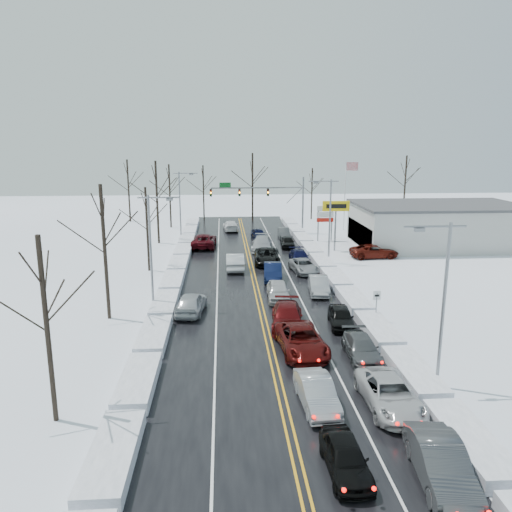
{
  "coord_description": "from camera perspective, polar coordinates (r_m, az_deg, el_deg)",
  "views": [
    {
      "loc": [
        -2.93,
        -41.97,
        13.03
      ],
      "look_at": [
        0.13,
        3.07,
        2.5
      ],
      "focal_mm": 35.0,
      "sensor_mm": 36.0,
      "label": 1
    }
  ],
  "objects": [
    {
      "name": "tree_far_a",
      "position": [
        83.56,
        -14.43,
        8.57
      ],
      "size": [
        4.0,
        4.0,
        10.0
      ],
      "color": "#2D231C",
      "rests_on": "ground"
    },
    {
      "name": "tree_left_a",
      "position": [
        24.36,
        -23.11,
        -4.03
      ],
      "size": [
        3.6,
        3.6,
        9.0
      ],
      "color": "#2D231C",
      "rests_on": "ground"
    },
    {
      "name": "queued_car_0",
      "position": [
        22.16,
        10.13,
        -23.13
      ],
      "size": [
        1.67,
        4.0,
        1.35
      ],
      "primitive_type": "imported",
      "rotation": [
        0.0,
        0.0,
        0.02
      ],
      "color": "black",
      "rests_on": "ground"
    },
    {
      "name": "queued_car_8",
      "position": [
        67.0,
        0.28,
        1.92
      ],
      "size": [
        2.06,
        4.34,
        1.43
      ],
      "primitive_type": "imported",
      "rotation": [
        0.0,
        0.0,
        0.09
      ],
      "color": "black",
      "rests_on": "ground"
    },
    {
      "name": "queued_car_10",
      "position": [
        26.86,
        14.96,
        -16.37
      ],
      "size": [
        2.51,
        5.34,
        1.47
      ],
      "primitive_type": "imported",
      "rotation": [
        0.0,
        0.0,
        0.01
      ],
      "color": "#BDBDBF",
      "rests_on": "ground"
    },
    {
      "name": "queued_car_7",
      "position": [
        60.35,
        0.69,
        0.66
      ],
      "size": [
        3.05,
        6.0,
        1.67
      ],
      "primitive_type": "imported",
      "rotation": [
        0.0,
        0.0,
        -0.13
      ],
      "color": "#9FA2A7",
      "rests_on": "ground"
    },
    {
      "name": "streetlight_sw",
      "position": [
        39.12,
        -11.69,
        1.47
      ],
      "size": [
        3.2,
        0.25,
        9.0
      ],
      "color": "slate",
      "rests_on": "ground"
    },
    {
      "name": "queued_car_14",
      "position": [
        50.52,
        5.47,
        -1.88
      ],
      "size": [
        2.82,
        5.1,
        1.35
      ],
      "primitive_type": "imported",
      "rotation": [
        0.0,
        0.0,
        0.12
      ],
      "color": "gray",
      "rests_on": "ground"
    },
    {
      "name": "tree_left_d",
      "position": [
        64.75,
        -11.31,
        7.83
      ],
      "size": [
        4.2,
        4.2,
        10.5
      ],
      "color": "#2D231C",
      "rests_on": "ground"
    },
    {
      "name": "queued_car_9",
      "position": [
        22.54,
        20.2,
        -23.1
      ],
      "size": [
        2.23,
        5.14,
        1.64
      ],
      "primitive_type": "imported",
      "rotation": [
        0.0,
        0.0,
        -0.1
      ],
      "color": "#3C3E41",
      "rests_on": "ground"
    },
    {
      "name": "oncoming_car_2",
      "position": [
        73.55,
        -2.9,
        2.91
      ],
      "size": [
        2.36,
        5.21,
        1.48
      ],
      "primitive_type": "imported",
      "rotation": [
        0.0,
        0.0,
        3.2
      ],
      "color": "white",
      "rests_on": "ground"
    },
    {
      "name": "ground",
      "position": [
        44.04,
        0.11,
        -4.08
      ],
      "size": [
        160.0,
        160.0,
        0.0
      ],
      "primitive_type": "plane",
      "color": "white",
      "rests_on": "ground"
    },
    {
      "name": "tree_far_d",
      "position": [
        84.11,
        6.42,
        8.21
      ],
      "size": [
        3.4,
        3.4,
        8.5
      ],
      "color": "#2D231C",
      "rests_on": "ground"
    },
    {
      "name": "queued_car_16",
      "position": [
        62.03,
        3.65,
        0.98
      ],
      "size": [
        1.88,
        4.17,
        1.39
      ],
      "primitive_type": "imported",
      "rotation": [
        0.0,
        0.0,
        -0.06
      ],
      "color": "black",
      "rests_on": "ground"
    },
    {
      "name": "oncoming_car_3",
      "position": [
        39.05,
        -7.39,
        -6.48
      ],
      "size": [
        2.56,
        5.02,
        1.64
      ],
      "primitive_type": "imported",
      "rotation": [
        0.0,
        0.0,
        3.01
      ],
      "color": "#AEB1B6",
      "rests_on": "ground"
    },
    {
      "name": "dealership_building",
      "position": [
        66.54,
        20.06,
        3.36
      ],
      "size": [
        20.4,
        12.4,
        5.3
      ],
      "color": "#B2B2AD",
      "rests_on": "ground"
    },
    {
      "name": "tires_plus_sign",
      "position": [
        60.04,
        9.12,
        5.27
      ],
      "size": [
        3.2,
        0.34,
        6.0
      ],
      "color": "slate",
      "rests_on": "ground"
    },
    {
      "name": "streetlight_nw",
      "position": [
        66.64,
        -8.53,
        6.33
      ],
      "size": [
        3.2,
        0.25,
        9.0
      ],
      "color": "slate",
      "rests_on": "ground"
    },
    {
      "name": "traffic_signal_mast",
      "position": [
        70.66,
        1.33,
        6.99
      ],
      "size": [
        13.28,
        0.39,
        8.0
      ],
      "color": "slate",
      "rests_on": "ground"
    },
    {
      "name": "streetlight_ne",
      "position": [
        53.73,
        8.25,
        4.73
      ],
      "size": [
        3.2,
        0.25,
        9.0
      ],
      "color": "slate",
      "rests_on": "ground"
    },
    {
      "name": "oncoming_car_1",
      "position": [
        62.38,
        -5.94,
        1.0
      ],
      "size": [
        3.13,
        6.26,
        1.7
      ],
      "primitive_type": "imported",
      "rotation": [
        0.0,
        0.0,
        3.09
      ],
      "color": "#450910",
      "rests_on": "ground"
    },
    {
      "name": "queued_car_17",
      "position": [
        68.0,
        3.19,
        2.06
      ],
      "size": [
        1.5,
        4.14,
        1.36
      ],
      "primitive_type": "imported",
      "rotation": [
        0.0,
        0.0,
        -0.01
      ],
      "color": "#3A3C3E",
      "rests_on": "ground"
    },
    {
      "name": "road_surface",
      "position": [
        45.95,
        -0.07,
        -3.34
      ],
      "size": [
        14.0,
        84.0,
        0.01
      ],
      "primitive_type": "cube",
      "color": "black",
      "rests_on": "ground"
    },
    {
      "name": "queued_car_4",
      "position": [
        41.87,
        2.54,
        -5.02
      ],
      "size": [
        1.98,
        4.59,
        1.54
      ],
      "primitive_type": "imported",
      "rotation": [
        0.0,
        0.0,
        -0.04
      ],
      "color": "silver",
      "rests_on": "ground"
    },
    {
      "name": "oncoming_car_0",
      "position": [
        51.53,
        -2.41,
        -1.53
      ],
      "size": [
        1.81,
        5.15,
        1.7
      ],
      "primitive_type": "imported",
      "rotation": [
        0.0,
        0.0,
        3.15
      ],
      "color": "silver",
      "rests_on": "ground"
    },
    {
      "name": "queued_car_13",
      "position": [
        43.87,
        7.15,
        -4.26
      ],
      "size": [
        2.0,
        4.66,
        1.49
      ],
      "primitive_type": "imported",
      "rotation": [
        0.0,
        0.0,
        -0.1
      ],
      "color": "gray",
      "rests_on": "ground"
    },
    {
      "name": "tree_left_b",
      "position": [
        37.47,
        -17.08,
        3.26
      ],
      "size": [
        4.0,
        4.0,
        10.0
      ],
      "color": "#2D231C",
      "rests_on": "ground"
    },
    {
      "name": "parked_car_1",
      "position": [
        61.79,
        15.2,
        0.49
      ],
      "size": [
        2.37,
        5.48,
        1.57
      ],
      "primitive_type": "imported",
      "rotation": [
        0.0,
        0.0,
        -0.03
      ],
      "color": "#AEB1B7",
      "rests_on": "ground"
    },
    {
      "name": "flagpole",
      "position": [
        74.55,
        10.28,
        7.45
      ],
      "size": [
        1.87,
        1.2,
        10.0
      ],
      "color": "silver",
      "rests_on": "ground"
    },
    {
      "name": "snow_bank_left",
      "position": [
        46.1,
        -9.55,
        -3.48
      ],
      "size": [
        1.85,
        72.0,
        0.71
      ],
      "primitive_type": "cube",
      "color": "white",
      "rests_on": "ground"
    },
    {
      "name": "queued_car_12",
      "position": [
        36.66,
        9.65,
        -7.89
      ],
      "size": [
        2.06,
        4.27,
        1.4
      ],
      "primitive_type": "imported",
      "rotation": [
        0.0,
        0.0,
        -0.1
      ],
      "color": "black",
      "rests_on": "ground"
    },
    {
      "name": "parked_car_0",
      "position": [
        58.1,
        13.32,
        -0.19
      ],
      "size": [
        5.58,
        2.8,
        1.52
      ],
      "primitive_type": "imported",
      "rotation": [
        0.0,
        0.0,
        1.62
      ],
      "color": "#4D110A",
      "rests_on": "ground"
    },
    {
      "name": "snow_bank_right",
      "position": [
        47.05,
        9.22,
        -3.12
      ],
      "size": [
        1.85,
        72.0,
        0.71
      ],
      "primitive_type": "cube",
      "color": "white",
      "rests_on": "ground"
    },
    {
      "name": "tree_far_c",
      "position": [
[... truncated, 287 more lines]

